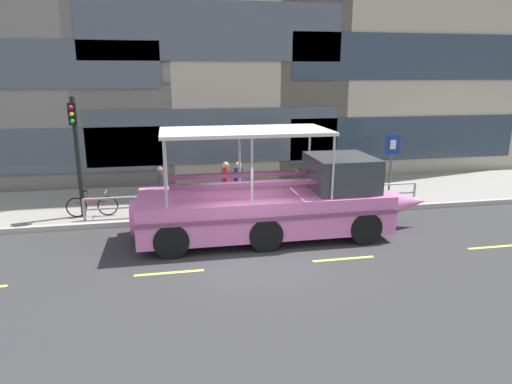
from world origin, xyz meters
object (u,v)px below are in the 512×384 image
object	(u,v)px
leaned_bicycle	(92,206)
pedestrian_near_bow	(323,175)
traffic_light_pole	(76,146)
duck_tour_boat	(281,202)
pedestrian_mid_right	(226,180)
pedestrian_mid_left	(238,179)
pedestrian_near_stern	(161,183)
parking_sign	(392,155)

from	to	relation	value
leaned_bicycle	pedestrian_near_bow	distance (m)	8.73
traffic_light_pole	pedestrian_near_bow	world-z (taller)	traffic_light_pole
leaned_bicycle	duck_tour_boat	size ratio (longest dim) A/B	0.18
traffic_light_pole	pedestrian_mid_right	world-z (taller)	traffic_light_pole
pedestrian_mid_right	pedestrian_near_bow	bearing A→B (deg)	7.71
pedestrian_mid_left	pedestrian_mid_right	xyz separation A→B (m)	(-0.53, -0.40, 0.06)
pedestrian_mid_right	pedestrian_near_stern	world-z (taller)	pedestrian_mid_right
pedestrian_near_bow	pedestrian_mid_right	xyz separation A→B (m)	(-3.95, -0.53, 0.09)
duck_tour_boat	pedestrian_near_stern	distance (m)	4.95
traffic_light_pole	pedestrian_mid_left	bearing A→B (deg)	5.61
pedestrian_mid_right	pedestrian_near_stern	distance (m)	2.41
pedestrian_near_bow	pedestrian_near_stern	xyz separation A→B (m)	(-6.31, -0.07, -0.03)
traffic_light_pole	pedestrian_mid_right	xyz separation A→B (m)	(5.05, 0.14, -1.45)
parking_sign	pedestrian_mid_left	distance (m)	6.10
leaned_bicycle	pedestrian_near_stern	size ratio (longest dim) A/B	1.13
traffic_light_pole	parking_sign	world-z (taller)	traffic_light_pole
duck_tour_boat	pedestrian_near_stern	world-z (taller)	duck_tour_boat
pedestrian_mid_left	pedestrian_mid_right	bearing A→B (deg)	-142.52
leaned_bicycle	pedestrian_near_stern	xyz separation A→B (m)	(2.37, 0.64, 0.56)
pedestrian_mid_left	parking_sign	bearing A→B (deg)	-2.97
traffic_light_pole	pedestrian_near_bow	distance (m)	9.15
traffic_light_pole	pedestrian_near_stern	size ratio (longest dim) A/B	2.66
traffic_light_pole	pedestrian_near_stern	world-z (taller)	traffic_light_pole
traffic_light_pole	duck_tour_boat	bearing A→B (deg)	-22.22
pedestrian_mid_right	pedestrian_mid_left	bearing A→B (deg)	37.48
pedestrian_near_stern	leaned_bicycle	bearing A→B (deg)	-164.95
traffic_light_pole	pedestrian_near_stern	distance (m)	3.17
duck_tour_boat	pedestrian_mid_right	bearing A→B (deg)	116.56
pedestrian_near_bow	pedestrian_mid_left	distance (m)	3.42
leaned_bicycle	duck_tour_boat	world-z (taller)	duck_tour_boat
pedestrian_near_bow	pedestrian_mid_right	world-z (taller)	pedestrian_mid_right
leaned_bicycle	pedestrian_near_bow	xyz separation A→B (m)	(8.68, 0.71, 0.58)
pedestrian_mid_right	pedestrian_near_stern	xyz separation A→B (m)	(-2.36, 0.46, -0.11)
pedestrian_near_bow	pedestrian_mid_left	size ratio (longest dim) A/B	0.97
traffic_light_pole	pedestrian_mid_right	distance (m)	5.25
parking_sign	pedestrian_mid_left	size ratio (longest dim) A/B	1.56
leaned_bicycle	pedestrian_mid_right	size ratio (longest dim) A/B	1.01
duck_tour_boat	pedestrian_mid_left	distance (m)	3.29
parking_sign	pedestrian_near_bow	size ratio (longest dim) A/B	1.61
parking_sign	leaned_bicycle	bearing A→B (deg)	-178.67
parking_sign	pedestrian_mid_right	world-z (taller)	parking_sign
traffic_light_pole	leaned_bicycle	xyz separation A→B (m)	(0.32, -0.03, -2.12)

